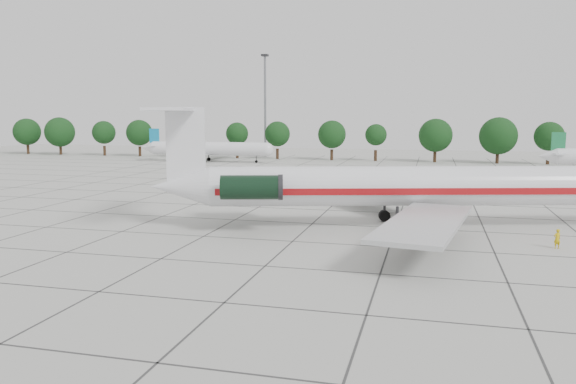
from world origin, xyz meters
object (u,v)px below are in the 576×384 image
object	(u,v)px
ground_crew	(557,239)
bg_airliner_b	(208,149)
main_airliner	(399,186)
floodlight_mast	(265,100)

from	to	relation	value
ground_crew	bg_airliner_b	world-z (taller)	bg_airliner_b
main_airliner	bg_airliner_b	world-z (taller)	main_airliner
ground_crew	floodlight_mast	xyz separation A→B (m)	(-50.91, 89.20, 13.49)
main_airliner	bg_airliner_b	size ratio (longest dim) A/B	1.67
main_airliner	ground_crew	bearing A→B (deg)	-39.04
main_airliner	floodlight_mast	distance (m)	92.54
main_airliner	bg_airliner_b	bearing A→B (deg)	109.66
main_airliner	floodlight_mast	world-z (taller)	floodlight_mast
floodlight_mast	main_airliner	bearing A→B (deg)	-65.49
ground_crew	floodlight_mast	world-z (taller)	floodlight_mast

